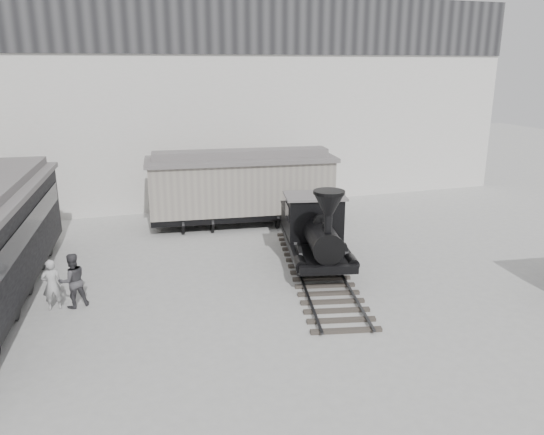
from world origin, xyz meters
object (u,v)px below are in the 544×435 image
object	(u,v)px
locomotive	(315,235)
boxcar	(242,186)
visitor_a	(52,285)
visitor_b	(73,281)

from	to	relation	value
locomotive	boxcar	bearing A→B (deg)	114.06
locomotive	visitor_a	bearing A→B (deg)	-161.54
visitor_a	boxcar	bearing A→B (deg)	-145.88
locomotive	visitor_b	distance (m)	8.79
locomotive	visitor_a	world-z (taller)	locomotive
boxcar	visitor_b	bearing A→B (deg)	-129.69
locomotive	visitor_b	bearing A→B (deg)	-161.09
locomotive	boxcar	size ratio (longest dim) A/B	1.08
locomotive	visitor_a	size ratio (longest dim) A/B	5.93
boxcar	visitor_b	size ratio (longest dim) A/B	5.08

